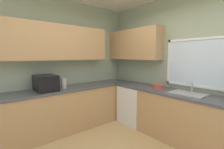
{
  "coord_description": "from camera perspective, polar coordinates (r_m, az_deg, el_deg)",
  "views": [
    {
      "loc": [
        1.45,
        -1.26,
        1.53
      ],
      "look_at": [
        -0.69,
        0.51,
        1.2
      ],
      "focal_mm": 24.93,
      "sensor_mm": 36.0,
      "label": 1
    }
  ],
  "objects": [
    {
      "name": "room_shell",
      "position": [
        2.9,
        -1.24,
        13.85
      ],
      "size": [
        3.85,
        3.54,
        2.79
      ],
      "color": "#9EAD8E",
      "rests_on": "ground_plane"
    },
    {
      "name": "sink_assembly",
      "position": [
        2.99,
        26.06,
        -6.18
      ],
      "size": [
        0.55,
        0.4,
        0.19
      ],
      "color": "#9EA0A5",
      "rests_on": "counter_run_back"
    },
    {
      "name": "counter_run_back",
      "position": [
        3.13,
        24.51,
        -14.16
      ],
      "size": [
        2.94,
        0.65,
        0.89
      ],
      "color": "tan",
      "rests_on": "ground_plane"
    },
    {
      "name": "dishwasher",
      "position": [
        3.7,
        8.47,
        -10.77
      ],
      "size": [
        0.6,
        0.6,
        0.84
      ],
      "primitive_type": "cube",
      "color": "white",
      "rests_on": "ground_plane"
    },
    {
      "name": "kettle",
      "position": [
        3.27,
        -17.3,
        -3.04
      ],
      "size": [
        0.12,
        0.12,
        0.21
      ],
      "primitive_type": "cylinder",
      "color": "#B7B7BC",
      "rests_on": "counter_run_left"
    },
    {
      "name": "counter_run_left",
      "position": [
        3.44,
        -16.21,
        -11.93
      ],
      "size": [
        0.65,
        3.15,
        0.89
      ],
      "color": "tan",
      "rests_on": "ground_plane"
    },
    {
      "name": "microwave",
      "position": [
        3.17,
        -23.13,
        -2.85
      ],
      "size": [
        0.48,
        0.36,
        0.29
      ],
      "primitive_type": "cube",
      "color": "black",
      "rests_on": "counter_run_left"
    },
    {
      "name": "bowl",
      "position": [
        3.25,
        16.65,
        -4.15
      ],
      "size": [
        0.23,
        0.23,
        0.09
      ],
      "primitive_type": "cylinder",
      "color": "#B74C42",
      "rests_on": "counter_run_back"
    }
  ]
}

